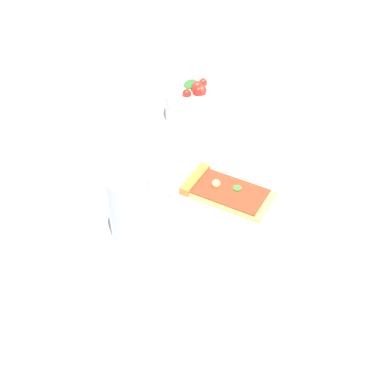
% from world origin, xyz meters
% --- Properties ---
extents(ground_plane, '(2.40, 2.40, 0.00)m').
position_xyz_m(ground_plane, '(0.00, 0.00, 0.00)').
color(ground_plane, '#B2B7BC').
rests_on(ground_plane, ground).
extents(plate, '(0.24, 0.24, 0.01)m').
position_xyz_m(plate, '(-0.00, 0.02, 0.01)').
color(plate, white).
rests_on(plate, ground_plane).
extents(pizza_slice_main, '(0.17, 0.11, 0.02)m').
position_xyz_m(pizza_slice_main, '(0.01, 0.04, 0.02)').
color(pizza_slice_main, '#E5B256').
rests_on(pizza_slice_main, plate).
extents(salad_bowl, '(0.13, 0.13, 0.09)m').
position_xyz_m(salad_bowl, '(0.21, -0.14, 0.04)').
color(salad_bowl, white).
rests_on(salad_bowl, ground_plane).
extents(soda_glass, '(0.07, 0.07, 0.13)m').
position_xyz_m(soda_glass, '(0.08, 0.21, 0.06)').
color(soda_glass, silver).
rests_on(soda_glass, ground_plane).
extents(paper_napkin, '(0.13, 0.15, 0.00)m').
position_xyz_m(paper_napkin, '(-0.12, 0.28, 0.00)').
color(paper_napkin, white).
rests_on(paper_napkin, ground_plane).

